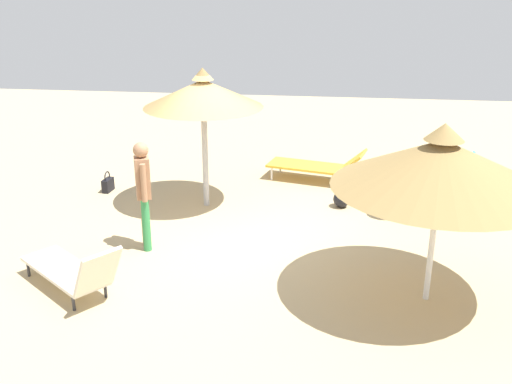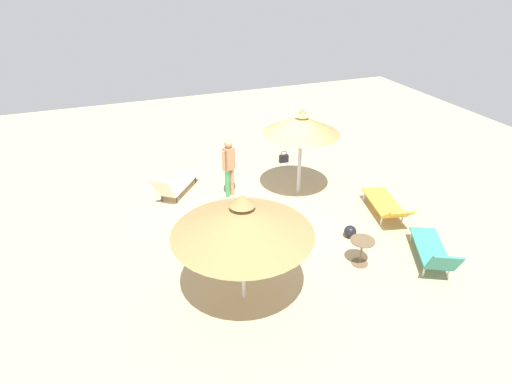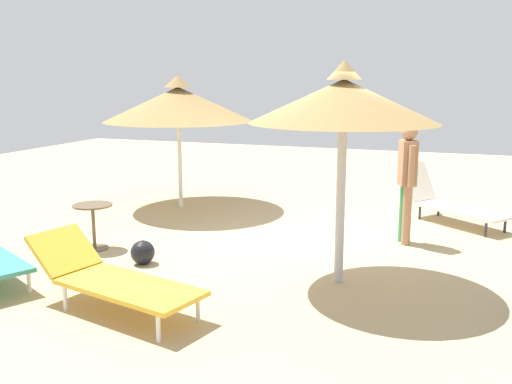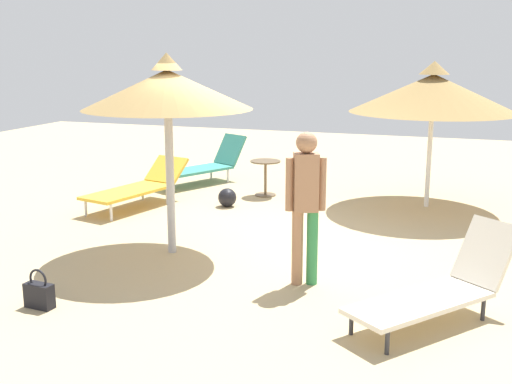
% 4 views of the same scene
% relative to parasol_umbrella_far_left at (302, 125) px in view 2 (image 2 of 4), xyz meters
% --- Properties ---
extents(ground, '(24.00, 24.00, 0.10)m').
position_rel_parasol_umbrella_far_left_xyz_m(ground, '(1.10, 0.73, -2.22)').
color(ground, tan).
extents(parasol_umbrella_far_left, '(2.19, 2.19, 2.63)m').
position_rel_parasol_umbrella_far_left_xyz_m(parasol_umbrella_far_left, '(0.00, 0.00, 0.00)').
color(parasol_umbrella_far_left, '#B2B2B7').
rests_on(parasol_umbrella_far_left, ground).
extents(parasol_umbrella_near_left, '(2.78, 2.78, 2.48)m').
position_rel_parasol_umbrella_far_left_xyz_m(parasol_umbrella_near_left, '(3.05, 3.71, -0.21)').
color(parasol_umbrella_near_left, white).
rests_on(parasol_umbrella_near_left, ground).
extents(lounge_chair_front, '(1.64, 1.89, 0.93)m').
position_rel_parasol_umbrella_far_left_xyz_m(lounge_chair_front, '(3.53, -1.12, -1.81)').
color(lounge_chair_front, silver).
rests_on(lounge_chair_front, ground).
extents(lounge_chair_center, '(1.47, 2.07, 0.92)m').
position_rel_parasol_umbrella_far_left_xyz_m(lounge_chair_center, '(-1.37, 4.24, -1.78)').
color(lounge_chair_center, teal).
rests_on(lounge_chair_center, ground).
extents(lounge_chair_edge, '(1.16, 2.16, 0.74)m').
position_rel_parasol_umbrella_far_left_xyz_m(lounge_chair_edge, '(-1.67, 2.08, -1.80)').
color(lounge_chair_edge, gold).
rests_on(lounge_chair_edge, ground).
extents(person_standing_back, '(0.44, 0.31, 1.78)m').
position_rel_parasol_umbrella_far_left_xyz_m(person_standing_back, '(1.99, -0.57, -1.14)').
color(person_standing_back, '#338C4C').
rests_on(person_standing_back, ground).
extents(handbag, '(0.33, 0.17, 0.43)m').
position_rel_parasol_umbrella_far_left_xyz_m(handbag, '(-0.49, -2.16, -2.01)').
color(handbag, black).
rests_on(handbag, ground).
extents(side_table_round, '(0.56, 0.56, 0.66)m').
position_rel_parasol_umbrella_far_left_xyz_m(side_table_round, '(0.14, 3.61, -1.72)').
color(side_table_round, brown).
rests_on(side_table_round, ground).
extents(beach_ball, '(0.32, 0.32, 0.32)m').
position_rel_parasol_umbrella_far_left_xyz_m(beach_ball, '(-0.22, 2.59, -2.01)').
color(beach_ball, black).
rests_on(beach_ball, ground).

